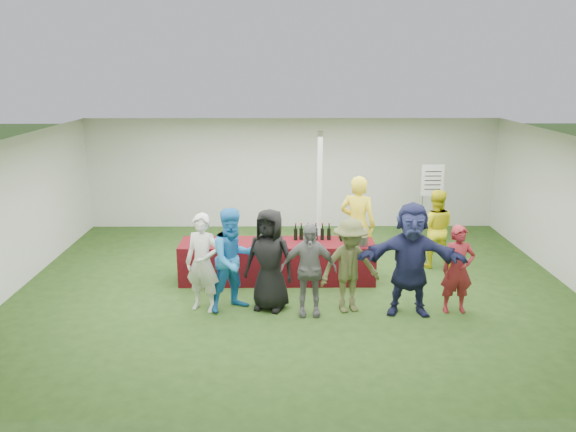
{
  "coord_description": "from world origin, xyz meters",
  "views": [
    {
      "loc": [
        -0.21,
        -9.58,
        3.91
      ],
      "look_at": [
        -0.13,
        0.34,
        1.25
      ],
      "focal_mm": 35.0,
      "sensor_mm": 36.0,
      "label": 1
    }
  ],
  "objects_px": {
    "customer_4": "(350,266)",
    "customer_6": "(458,269)",
    "customer_3": "(309,269)",
    "customer_5": "(410,259)",
    "staff_back": "(434,229)",
    "serving_table": "(277,261)",
    "wine_list_sign": "(432,186)",
    "dump_bucket": "(362,241)",
    "customer_2": "(270,260)",
    "customer_1": "(234,260)",
    "staff_pourer": "(358,225)",
    "customer_0": "(203,263)"
  },
  "relations": [
    {
      "from": "serving_table",
      "to": "customer_2",
      "type": "bearing_deg",
      "value": -95.02
    },
    {
      "from": "staff_pourer",
      "to": "customer_1",
      "type": "bearing_deg",
      "value": 59.05
    },
    {
      "from": "staff_pourer",
      "to": "customer_2",
      "type": "height_order",
      "value": "staff_pourer"
    },
    {
      "from": "customer_1",
      "to": "dump_bucket",
      "type": "bearing_deg",
      "value": -6.34
    },
    {
      "from": "wine_list_sign",
      "to": "customer_6",
      "type": "relative_size",
      "value": 1.23
    },
    {
      "from": "wine_list_sign",
      "to": "customer_6",
      "type": "distance_m",
      "value": 3.79
    },
    {
      "from": "staff_pourer",
      "to": "staff_back",
      "type": "bearing_deg",
      "value": -148.2
    },
    {
      "from": "serving_table",
      "to": "customer_6",
      "type": "relative_size",
      "value": 2.46
    },
    {
      "from": "customer_3",
      "to": "customer_5",
      "type": "height_order",
      "value": "customer_5"
    },
    {
      "from": "serving_table",
      "to": "customer_5",
      "type": "relative_size",
      "value": 1.94
    },
    {
      "from": "staff_back",
      "to": "customer_5",
      "type": "height_order",
      "value": "customer_5"
    },
    {
      "from": "customer_5",
      "to": "staff_back",
      "type": "bearing_deg",
      "value": 71.53
    },
    {
      "from": "customer_1",
      "to": "customer_5",
      "type": "relative_size",
      "value": 0.93
    },
    {
      "from": "customer_2",
      "to": "customer_6",
      "type": "xyz_separation_m",
      "value": [
        3.04,
        -0.16,
        -0.12
      ]
    },
    {
      "from": "customer_1",
      "to": "customer_5",
      "type": "distance_m",
      "value": 2.85
    },
    {
      "from": "serving_table",
      "to": "wine_list_sign",
      "type": "height_order",
      "value": "wine_list_sign"
    },
    {
      "from": "customer_1",
      "to": "customer_5",
      "type": "height_order",
      "value": "customer_5"
    },
    {
      "from": "customer_3",
      "to": "customer_5",
      "type": "bearing_deg",
      "value": 1.47
    },
    {
      "from": "customer_3",
      "to": "staff_pourer",
      "type": "bearing_deg",
      "value": 62.83
    },
    {
      "from": "customer_2",
      "to": "customer_6",
      "type": "distance_m",
      "value": 3.05
    },
    {
      "from": "wine_list_sign",
      "to": "customer_5",
      "type": "distance_m",
      "value": 4.0
    },
    {
      "from": "wine_list_sign",
      "to": "customer_2",
      "type": "distance_m",
      "value": 5.04
    },
    {
      "from": "staff_back",
      "to": "customer_6",
      "type": "distance_m",
      "value": 2.15
    },
    {
      "from": "customer_1",
      "to": "customer_6",
      "type": "xyz_separation_m",
      "value": [
        3.63,
        -0.14,
        -0.13
      ]
    },
    {
      "from": "customer_0",
      "to": "customer_5",
      "type": "xyz_separation_m",
      "value": [
        3.34,
        -0.16,
        0.11
      ]
    },
    {
      "from": "wine_list_sign",
      "to": "customer_3",
      "type": "bearing_deg",
      "value": -127.58
    },
    {
      "from": "dump_bucket",
      "to": "customer_2",
      "type": "bearing_deg",
      "value": -147.69
    },
    {
      "from": "customer_0",
      "to": "customer_3",
      "type": "height_order",
      "value": "customer_0"
    },
    {
      "from": "staff_pourer",
      "to": "customer_1",
      "type": "height_order",
      "value": "staff_pourer"
    },
    {
      "from": "customer_2",
      "to": "customer_5",
      "type": "distance_m",
      "value": 2.27
    },
    {
      "from": "staff_back",
      "to": "staff_pourer",
      "type": "bearing_deg",
      "value": 20.59
    },
    {
      "from": "customer_1",
      "to": "customer_4",
      "type": "distance_m",
      "value": 1.89
    },
    {
      "from": "customer_4",
      "to": "customer_0",
      "type": "bearing_deg",
      "value": 161.79
    },
    {
      "from": "customer_4",
      "to": "customer_6",
      "type": "bearing_deg",
      "value": -17.77
    },
    {
      "from": "serving_table",
      "to": "customer_0",
      "type": "relative_size",
      "value": 2.2
    },
    {
      "from": "customer_3",
      "to": "customer_6",
      "type": "height_order",
      "value": "customer_3"
    },
    {
      "from": "customer_4",
      "to": "serving_table",
      "type": "bearing_deg",
      "value": 114.13
    },
    {
      "from": "customer_6",
      "to": "customer_5",
      "type": "bearing_deg",
      "value": -178.49
    },
    {
      "from": "customer_0",
      "to": "customer_6",
      "type": "relative_size",
      "value": 1.12
    },
    {
      "from": "staff_pourer",
      "to": "customer_1",
      "type": "relative_size",
      "value": 1.11
    },
    {
      "from": "wine_list_sign",
      "to": "customer_6",
      "type": "bearing_deg",
      "value": -97.73
    },
    {
      "from": "serving_table",
      "to": "dump_bucket",
      "type": "relative_size",
      "value": 16.26
    },
    {
      "from": "customer_3",
      "to": "customer_6",
      "type": "bearing_deg",
      "value": 2.54
    },
    {
      "from": "dump_bucket",
      "to": "customer_6",
      "type": "height_order",
      "value": "customer_6"
    },
    {
      "from": "staff_back",
      "to": "customer_4",
      "type": "relative_size",
      "value": 1.01
    },
    {
      "from": "dump_bucket",
      "to": "staff_pourer",
      "type": "distance_m",
      "value": 0.67
    },
    {
      "from": "customer_3",
      "to": "serving_table",
      "type": "bearing_deg",
      "value": 109.75
    },
    {
      "from": "serving_table",
      "to": "customer_0",
      "type": "bearing_deg",
      "value": -132.35
    },
    {
      "from": "staff_back",
      "to": "serving_table",
      "type": "bearing_deg",
      "value": 23.38
    },
    {
      "from": "staff_pourer",
      "to": "customer_4",
      "type": "xyz_separation_m",
      "value": [
        -0.35,
        -1.82,
        -0.17
      ]
    }
  ]
}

